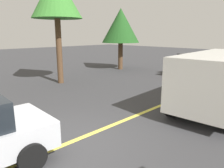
{
  "coord_description": "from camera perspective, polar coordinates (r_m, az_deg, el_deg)",
  "views": [
    {
      "loc": [
        -2.74,
        -4.65,
        2.91
      ],
      "look_at": [
        2.85,
        1.05,
        1.04
      ],
      "focal_mm": 34.54,
      "sensor_mm": 36.0,
      "label": 1
    }
  ],
  "objects": [
    {
      "name": "lane_marking_centre",
      "position": [
        7.93,
        6.19,
        -8.38
      ],
      "size": [
        28.0,
        0.16,
        0.01
      ],
      "primitive_type": "cube",
      "color": "#E0D14C"
    },
    {
      "name": "car_red_approaching",
      "position": [
        16.44,
        21.18,
        4.85
      ],
      "size": [
        4.1,
        2.52,
        1.55
      ],
      "color": "red",
      "rests_on": "ground_plane"
    },
    {
      "name": "ground_plane",
      "position": [
        6.13,
        -12.69,
        -15.52
      ],
      "size": [
        80.0,
        80.0,
        0.0
      ],
      "primitive_type": "plane",
      "color": "#38383A"
    },
    {
      "name": "tree_centre_verge",
      "position": [
        18.02,
        2.31,
        15.11
      ],
      "size": [
        3.04,
        3.04,
        4.91
      ],
      "color": "#513823",
      "rests_on": "ground_plane"
    },
    {
      "name": "white_van",
      "position": [
        9.14,
        26.53,
        1.42
      ],
      "size": [
        5.33,
        2.57,
        2.2
      ],
      "color": "silver",
      "rests_on": "ground_plane"
    }
  ]
}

